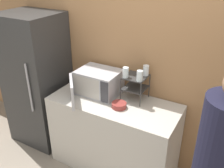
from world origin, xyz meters
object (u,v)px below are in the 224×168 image
(glass_front_left, at_px, (126,72))
(refrigerator, at_px, (37,81))
(dish_rack, at_px, (135,83))
(glass_front_right, at_px, (140,76))
(bowl, at_px, (119,105))
(glass_back_right, at_px, (146,70))
(microwave, at_px, (97,82))
(person, at_px, (219,167))

(glass_front_left, distance_m, refrigerator, 1.33)
(dish_rack, bearing_deg, glass_front_right, -45.93)
(bowl, bearing_deg, glass_back_right, 65.06)
(microwave, bearing_deg, bowl, -23.02)
(bowl, relative_size, person, 0.09)
(glass_front_right, height_order, bowl, glass_front_right)
(microwave, relative_size, glass_front_right, 5.99)
(dish_rack, xyz_separation_m, glass_back_right, (0.08, 0.08, 0.14))
(bowl, bearing_deg, microwave, 156.98)
(microwave, distance_m, glass_front_right, 0.56)
(microwave, distance_m, person, 1.59)
(microwave, bearing_deg, dish_rack, 11.68)
(person, bearing_deg, glass_front_left, 149.95)
(glass_front_left, relative_size, bowl, 0.72)
(microwave, bearing_deg, glass_front_left, 1.81)
(glass_front_right, distance_m, bowl, 0.39)
(glass_front_left, distance_m, person, 1.30)
(person, bearing_deg, glass_front_right, 145.91)
(dish_rack, height_order, glass_back_right, glass_back_right)
(refrigerator, bearing_deg, bowl, -3.78)
(dish_rack, height_order, glass_front_left, glass_front_left)
(dish_rack, distance_m, glass_front_left, 0.18)
(person, bearing_deg, microwave, 156.83)
(person, bearing_deg, glass_back_right, 139.45)
(glass_back_right, xyz_separation_m, glass_front_right, (-0.00, -0.17, 0.00))
(glass_front_right, bearing_deg, person, -34.09)
(dish_rack, distance_m, refrigerator, 1.39)
(glass_front_left, distance_m, bowl, 0.36)
(refrigerator, bearing_deg, glass_front_right, 3.15)
(dish_rack, distance_m, bowl, 0.32)
(microwave, distance_m, glass_back_right, 0.59)
(dish_rack, height_order, glass_front_right, glass_front_right)
(glass_back_right, height_order, person, person)
(glass_back_right, relative_size, person, 0.07)
(glass_front_left, xyz_separation_m, glass_front_right, (0.17, -0.01, 0.00))
(glass_front_left, xyz_separation_m, glass_back_right, (0.17, 0.16, 0.00))
(microwave, xyz_separation_m, bowl, (0.37, -0.16, -0.12))
(microwave, height_order, glass_back_right, glass_back_right)
(microwave, relative_size, refrigerator, 0.39)
(refrigerator, bearing_deg, glass_front_left, 3.81)
(glass_front_right, xyz_separation_m, refrigerator, (-1.44, -0.08, -0.37))
(dish_rack, xyz_separation_m, person, (1.01, -0.72, -0.13))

